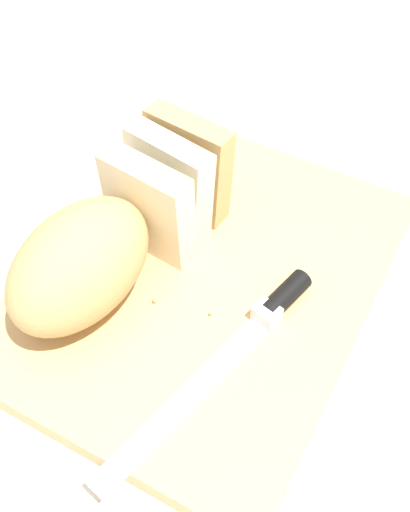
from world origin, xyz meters
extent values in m
plane|color=silver|center=(0.00, 0.00, 0.00)|extent=(3.00, 3.00, 0.00)
cube|color=tan|center=(0.00, 0.00, 0.01)|extent=(0.42, 0.33, 0.03)
ellipsoid|color=tan|center=(-0.08, 0.08, 0.08)|extent=(0.17, 0.11, 0.11)
cube|color=beige|center=(0.01, 0.07, 0.08)|extent=(0.04, 0.10, 0.11)
cube|color=beige|center=(0.04, 0.07, 0.08)|extent=(0.05, 0.10, 0.11)
cube|color=tan|center=(0.08, 0.07, 0.08)|extent=(0.04, 0.10, 0.11)
cube|color=silver|center=(-0.12, -0.06, 0.03)|extent=(0.22, 0.06, 0.00)
cylinder|color=black|center=(0.01, -0.08, 0.04)|extent=(0.06, 0.03, 0.02)
cube|color=silver|center=(-0.02, -0.08, 0.04)|extent=(0.02, 0.03, 0.02)
sphere|color=tan|center=(-0.04, -0.03, 0.03)|extent=(0.00, 0.00, 0.00)
sphere|color=tan|center=(-0.05, 0.03, 0.03)|extent=(0.00, 0.00, 0.00)
camera|label=1|loc=(-0.33, -0.19, 0.53)|focal=44.34mm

